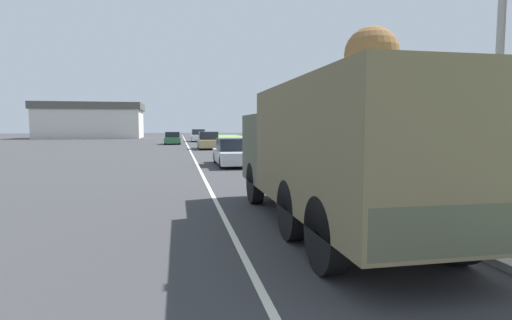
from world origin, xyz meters
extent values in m
plane|color=#38383A|center=(0.00, 40.00, 0.00)|extent=(180.00, 180.00, 0.00)
cube|color=silver|center=(0.00, 40.00, 0.00)|extent=(0.12, 120.00, 0.00)
cube|color=#ADAAA3|center=(4.50, 40.00, 0.06)|extent=(1.80, 120.00, 0.12)
cube|color=#6B9347|center=(8.90, 40.00, 0.01)|extent=(7.00, 120.00, 0.02)
cube|color=#474C38|center=(2.07, 15.63, 1.50)|extent=(2.38, 2.23, 1.82)
cube|color=brown|center=(2.07, 11.65, 1.73)|extent=(2.38, 5.73, 2.30)
cube|color=#474C38|center=(2.07, 8.83, 0.94)|extent=(2.26, 0.10, 0.60)
cube|color=red|center=(1.18, 8.81, 1.14)|extent=(0.12, 0.06, 0.12)
cylinder|color=black|center=(1.03, 15.51, 0.56)|extent=(0.30, 1.12, 1.12)
cylinder|color=black|center=(3.11, 15.51, 0.56)|extent=(0.30, 1.12, 1.12)
cylinder|color=black|center=(1.03, 10.22, 0.56)|extent=(0.30, 1.12, 1.12)
cylinder|color=black|center=(3.11, 10.22, 0.56)|extent=(0.30, 1.12, 1.12)
cylinder|color=black|center=(1.03, 11.93, 0.56)|extent=(0.30, 1.12, 1.12)
cylinder|color=black|center=(3.11, 11.93, 0.56)|extent=(0.30, 1.12, 1.12)
cube|color=#B7BABF|center=(1.86, 26.14, 0.48)|extent=(1.73, 4.87, 0.62)
cube|color=black|center=(1.86, 26.24, 1.12)|extent=(1.53, 2.19, 0.65)
cylinder|color=black|center=(1.09, 27.70, 0.32)|extent=(0.20, 0.64, 0.64)
cylinder|color=black|center=(2.62, 27.70, 0.32)|extent=(0.20, 0.64, 0.64)
cylinder|color=black|center=(1.09, 24.58, 0.32)|extent=(0.20, 0.64, 0.64)
cylinder|color=black|center=(2.62, 24.58, 0.32)|extent=(0.20, 0.64, 0.64)
cube|color=tan|center=(1.74, 41.71, 0.52)|extent=(1.88, 4.38, 0.69)
cube|color=black|center=(1.74, 41.80, 1.23)|extent=(1.65, 1.97, 0.71)
cylinder|color=black|center=(0.90, 43.11, 0.32)|extent=(0.20, 0.64, 0.64)
cylinder|color=black|center=(2.58, 43.11, 0.32)|extent=(0.20, 0.64, 0.64)
cylinder|color=black|center=(0.90, 40.31, 0.32)|extent=(0.20, 0.64, 0.64)
cylinder|color=black|center=(2.58, 40.31, 0.32)|extent=(0.20, 0.64, 0.64)
cube|color=#336B3D|center=(-1.62, 52.17, 0.48)|extent=(1.82, 3.92, 0.61)
cube|color=black|center=(-1.62, 52.25, 1.10)|extent=(1.61, 1.76, 0.64)
cylinder|color=black|center=(-2.44, 53.42, 0.32)|extent=(0.20, 0.64, 0.64)
cylinder|color=black|center=(-0.81, 53.42, 0.32)|extent=(0.20, 0.64, 0.64)
cylinder|color=black|center=(-2.44, 50.91, 0.32)|extent=(0.20, 0.64, 0.64)
cylinder|color=black|center=(-0.81, 50.91, 0.32)|extent=(0.20, 0.64, 0.64)
cube|color=silver|center=(1.72, 59.83, 0.54)|extent=(1.89, 4.84, 0.74)
cube|color=black|center=(1.72, 59.93, 1.29)|extent=(1.66, 2.18, 0.75)
cylinder|color=black|center=(0.87, 61.38, 0.32)|extent=(0.20, 0.64, 0.64)
cylinder|color=black|center=(2.56, 61.38, 0.32)|extent=(0.20, 0.64, 0.64)
cylinder|color=black|center=(0.87, 58.29, 0.32)|extent=(0.20, 0.64, 0.64)
cylinder|color=black|center=(2.56, 58.29, 0.32)|extent=(0.20, 0.64, 0.64)
cylinder|color=gray|center=(4.75, 11.34, 3.16)|extent=(0.14, 0.14, 6.07)
cylinder|color=brown|center=(8.17, 23.00, 2.42)|extent=(0.28, 0.28, 4.80)
sphere|color=brown|center=(8.17, 23.00, 5.53)|extent=(2.61, 2.61, 2.61)
cube|color=#3D7042|center=(6.20, 14.26, 0.37)|extent=(0.55, 0.45, 0.70)
cube|color=beige|center=(-15.69, 78.50, 2.42)|extent=(16.67, 9.48, 4.84)
cube|color=#514C47|center=(-15.69, 78.50, 5.44)|extent=(17.33, 9.86, 1.21)
camera|label=1|loc=(-1.01, 4.96, 2.10)|focal=28.00mm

